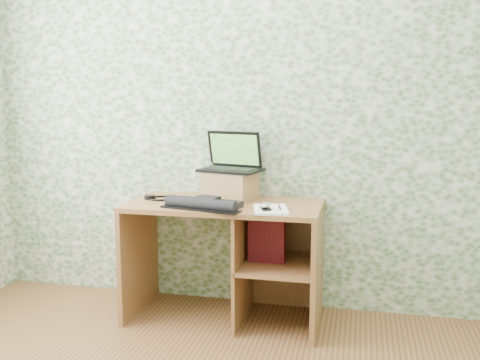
% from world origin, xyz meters
% --- Properties ---
extents(wall_back, '(3.50, 0.00, 3.50)m').
position_xyz_m(wall_back, '(0.00, 1.75, 1.30)').
color(wall_back, silver).
rests_on(wall_back, ground).
extents(desk, '(1.20, 0.60, 0.75)m').
position_xyz_m(desk, '(0.08, 1.47, 0.48)').
color(desk, brown).
rests_on(desk, floor).
extents(riser, '(0.35, 0.31, 0.18)m').
position_xyz_m(riser, '(0.01, 1.58, 0.84)').
color(riser, '#9E6F46').
rests_on(riser, desk).
extents(laptop, '(0.43, 0.35, 0.25)m').
position_xyz_m(laptop, '(0.01, 1.63, 0.99)').
color(laptop, black).
rests_on(laptop, riser).
extents(keyboard, '(0.50, 0.34, 0.07)m').
position_xyz_m(keyboard, '(-0.09, 1.28, 0.77)').
color(keyboard, black).
rests_on(keyboard, desk).
extents(headphones, '(0.21, 0.17, 0.03)m').
position_xyz_m(headphones, '(-0.44, 1.47, 0.76)').
color(headphones, black).
rests_on(headphones, desk).
extents(notepad, '(0.25, 0.31, 0.01)m').
position_xyz_m(notepad, '(0.32, 1.28, 0.76)').
color(notepad, white).
rests_on(notepad, desk).
extents(mouse, '(0.09, 0.11, 0.03)m').
position_xyz_m(mouse, '(0.30, 1.25, 0.78)').
color(mouse, '#B9B9BC').
rests_on(mouse, notepad).
extents(pen, '(0.04, 0.14, 0.01)m').
position_xyz_m(pen, '(0.37, 1.31, 0.77)').
color(pen, black).
rests_on(pen, notepad).
extents(red_box, '(0.23, 0.07, 0.27)m').
position_xyz_m(red_box, '(0.27, 1.44, 0.53)').
color(red_box, maroon).
rests_on(red_box, desk).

